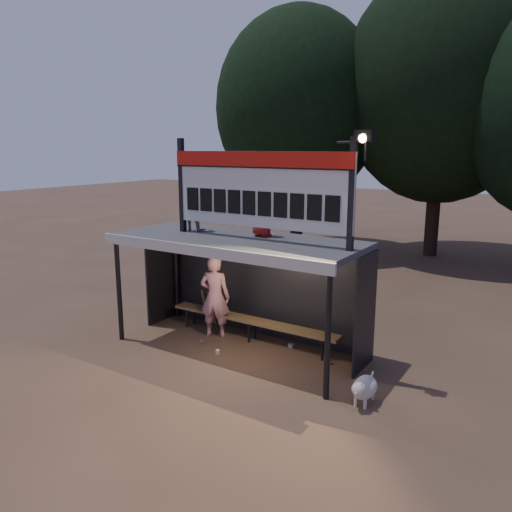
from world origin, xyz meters
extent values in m
plane|color=#4E3727|center=(0.00, 0.00, 0.00)|extent=(80.00, 80.00, 0.00)
imported|color=white|center=(-0.80, 0.32, 0.90)|extent=(0.76, 0.61, 1.81)
imported|color=slate|center=(-1.23, 0.22, 2.89)|extent=(0.56, 0.44, 1.15)
imported|color=#B2201B|center=(0.36, 0.39, 2.86)|extent=(0.61, 0.48, 1.08)
cube|color=#404043|center=(0.00, 0.00, 2.26)|extent=(5.00, 2.00, 0.12)
cube|color=silver|center=(0.00, -1.02, 2.22)|extent=(5.10, 0.06, 0.20)
cylinder|color=black|center=(-2.40, -0.90, 1.10)|extent=(0.10, 0.10, 2.20)
cylinder|color=black|center=(2.40, -0.90, 1.10)|extent=(0.10, 0.10, 2.20)
cylinder|color=black|center=(-2.40, 0.90, 1.10)|extent=(0.10, 0.10, 2.20)
cylinder|color=black|center=(2.40, 0.90, 1.10)|extent=(0.10, 0.10, 2.20)
cube|color=black|center=(0.00, 1.00, 1.10)|extent=(5.00, 0.04, 2.20)
cube|color=black|center=(-2.50, 0.50, 1.10)|extent=(0.04, 1.00, 2.20)
cube|color=black|center=(2.50, 0.50, 1.10)|extent=(0.04, 1.00, 2.20)
cylinder|color=black|center=(0.00, 1.00, 2.15)|extent=(5.00, 0.06, 0.06)
cube|color=black|center=(-1.35, 0.00, 3.27)|extent=(0.10, 0.10, 1.90)
cube|color=black|center=(2.35, 0.00, 3.27)|extent=(0.10, 0.10, 1.90)
cube|color=silver|center=(0.50, 0.00, 3.27)|extent=(3.80, 0.08, 1.40)
cube|color=red|center=(0.50, -0.05, 3.83)|extent=(3.80, 0.04, 0.28)
cube|color=black|center=(0.50, -0.06, 3.68)|extent=(3.80, 0.02, 0.03)
cube|color=black|center=(-1.03, -0.05, 3.02)|extent=(0.27, 0.03, 0.45)
cube|color=black|center=(-0.69, -0.05, 3.02)|extent=(0.27, 0.03, 0.45)
cube|color=black|center=(-0.35, -0.05, 3.02)|extent=(0.27, 0.03, 0.45)
cube|color=black|center=(-0.01, -0.05, 3.02)|extent=(0.27, 0.03, 0.45)
cube|color=black|center=(0.33, -0.05, 3.02)|extent=(0.27, 0.03, 0.45)
cube|color=black|center=(0.67, -0.05, 3.02)|extent=(0.27, 0.03, 0.45)
cube|color=black|center=(1.01, -0.05, 3.02)|extent=(0.27, 0.03, 0.45)
cube|color=black|center=(1.35, -0.05, 3.02)|extent=(0.27, 0.03, 0.45)
cube|color=black|center=(1.69, -0.05, 3.02)|extent=(0.27, 0.03, 0.45)
cube|color=black|center=(2.03, -0.05, 3.02)|extent=(0.27, 0.03, 0.45)
cylinder|color=black|center=(2.30, 0.00, 4.12)|extent=(0.50, 0.04, 0.04)
cylinder|color=black|center=(2.55, 0.00, 3.97)|extent=(0.04, 0.04, 0.30)
cube|color=black|center=(2.55, -0.05, 4.22)|extent=(0.30, 0.22, 0.18)
sphere|color=#FFD88C|center=(2.55, -0.14, 4.18)|extent=(0.14, 0.14, 0.14)
cube|color=brown|center=(0.00, 0.55, 0.45)|extent=(4.00, 0.35, 0.06)
cylinder|color=black|center=(-1.70, 0.43, 0.23)|extent=(0.05, 0.05, 0.45)
cylinder|color=black|center=(-1.70, 0.67, 0.23)|extent=(0.05, 0.05, 0.45)
cylinder|color=black|center=(0.00, 0.43, 0.23)|extent=(0.05, 0.05, 0.45)
cylinder|color=black|center=(0.00, 0.67, 0.23)|extent=(0.05, 0.05, 0.45)
cylinder|color=black|center=(1.70, 0.43, 0.23)|extent=(0.05, 0.05, 0.45)
cylinder|color=black|center=(1.70, 0.67, 0.23)|extent=(0.05, 0.05, 0.45)
cylinder|color=#321F16|center=(-4.00, 10.00, 1.87)|extent=(0.50, 0.50, 3.74)
ellipsoid|color=black|center=(-4.00, 10.00, 5.53)|extent=(6.46, 6.46, 7.48)
cylinder|color=#301F15|center=(1.00, 11.50, 2.09)|extent=(0.50, 0.50, 4.18)
ellipsoid|color=black|center=(1.00, 11.50, 6.18)|extent=(7.22, 7.22, 8.36)
ellipsoid|color=#EFE3CF|center=(2.98, -0.70, 0.27)|extent=(0.36, 0.58, 0.36)
sphere|color=white|center=(2.98, -0.98, 0.36)|extent=(0.22, 0.22, 0.22)
cone|color=beige|center=(2.98, -1.08, 0.34)|extent=(0.10, 0.10, 0.10)
cone|color=beige|center=(2.93, -1.00, 0.46)|extent=(0.06, 0.06, 0.07)
cone|color=beige|center=(3.03, -1.00, 0.46)|extent=(0.06, 0.06, 0.07)
cylinder|color=silver|center=(2.90, -0.88, 0.09)|extent=(0.05, 0.05, 0.18)
cylinder|color=beige|center=(3.06, -0.88, 0.09)|extent=(0.05, 0.05, 0.18)
cylinder|color=white|center=(2.90, -0.52, 0.09)|extent=(0.05, 0.05, 0.18)
cylinder|color=silver|center=(3.06, -0.52, 0.09)|extent=(0.05, 0.05, 0.18)
cylinder|color=beige|center=(2.98, -0.40, 0.34)|extent=(0.04, 0.16, 0.14)
cylinder|color=olive|center=(-1.47, 0.82, 0.43)|extent=(0.08, 0.27, 0.84)
cylinder|color=#A2724B|center=(-1.27, 0.82, 0.43)|extent=(0.08, 0.30, 0.83)
cylinder|color=black|center=(-1.07, 0.82, 0.43)|extent=(0.09, 0.33, 0.83)
cube|color=#B3221E|center=(-0.65, 0.35, 0.04)|extent=(0.11, 0.12, 0.08)
cylinder|color=#A7A7AC|center=(-0.79, -0.15, 0.04)|extent=(0.14, 0.11, 0.07)
cube|color=silver|center=(-0.19, -0.42, 0.04)|extent=(0.11, 0.12, 0.08)
cylinder|color=#AB291D|center=(1.88, 0.35, 0.04)|extent=(0.13, 0.10, 0.07)
cube|color=#A1A1A6|center=(0.89, 0.66, 0.04)|extent=(0.10, 0.08, 0.08)
camera|label=1|loc=(5.49, -7.84, 4.04)|focal=35.00mm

